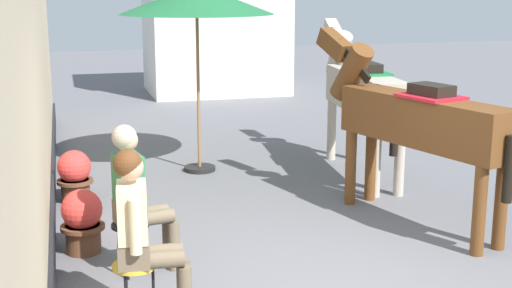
{
  "coord_description": "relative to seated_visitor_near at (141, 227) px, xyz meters",
  "views": [
    {
      "loc": [
        -2.2,
        -5.35,
        2.6
      ],
      "look_at": [
        -0.4,
        1.2,
        1.05
      ],
      "focal_mm": 49.82,
      "sensor_mm": 36.0,
      "label": 1
    }
  ],
  "objects": [
    {
      "name": "distant_cottage",
      "position": [
        3.08,
        11.6,
        1.02
      ],
      "size": [
        3.4,
        2.6,
        3.5
      ],
      "color": "silver",
      "rests_on": "ground_plane"
    },
    {
      "name": "saddled_horse_near",
      "position": [
        3.12,
        1.62,
        0.38
      ],
      "size": [
        1.12,
        2.91,
        2.06
      ],
      "color": "brown",
      "rests_on": "ground_plane"
    },
    {
      "name": "saddled_horse_far",
      "position": [
        3.4,
        3.65,
        0.38
      ],
      "size": [
        0.64,
        3.0,
        2.06
      ],
      "color": "#B2A899",
      "rests_on": "ground_plane"
    },
    {
      "name": "seated_visitor_far",
      "position": [
        0.06,
        0.97,
        0.0
      ],
      "size": [
        0.61,
        0.48,
        1.39
      ],
      "color": "black",
      "rests_on": "ground_plane"
    },
    {
      "name": "ground_plane",
      "position": [
        1.68,
        3.16,
        -0.78
      ],
      "size": [
        40.0,
        40.0,
        0.0
      ],
      "primitive_type": "plane",
      "color": "slate"
    },
    {
      "name": "cafe_parasol",
      "position": [
        1.29,
        4.38,
        1.59
      ],
      "size": [
        2.1,
        2.1,
        2.58
      ],
      "color": "black",
      "rests_on": "ground_plane"
    },
    {
      "name": "flower_planter_inner_far",
      "position": [
        -0.41,
        1.62,
        -0.44
      ],
      "size": [
        0.43,
        0.43,
        0.64
      ],
      "color": "brown",
      "rests_on": "ground_plane"
    },
    {
      "name": "seated_visitor_near",
      "position": [
        0.0,
        0.0,
        0.0
      ],
      "size": [
        0.61,
        0.49,
        1.39
      ],
      "color": "gold",
      "rests_on": "ground_plane"
    },
    {
      "name": "pub_facade_wall",
      "position": [
        -0.87,
        1.66,
        0.76
      ],
      "size": [
        0.34,
        14.0,
        3.4
      ],
      "color": "#CCB793",
      "rests_on": "ground_plane"
    },
    {
      "name": "flower_planter_farthest",
      "position": [
        -0.44,
        3.33,
        -0.44
      ],
      "size": [
        0.43,
        0.43,
        0.64
      ],
      "color": "brown",
      "rests_on": "ground_plane"
    }
  ]
}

